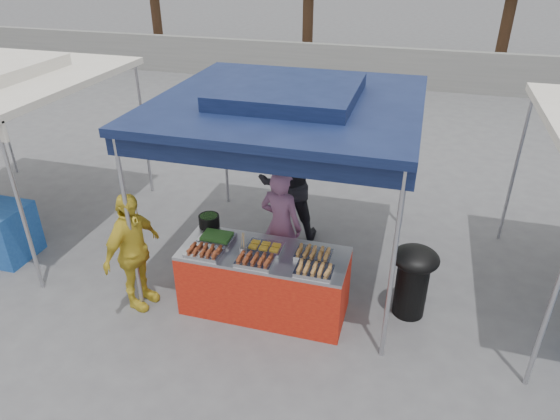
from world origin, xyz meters
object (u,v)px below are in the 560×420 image
(customer_person, at_px, (133,252))
(helper_man, at_px, (288,182))
(vendor_table, at_px, (264,281))
(vendor_woman, at_px, (281,226))
(wok_burner, at_px, (413,276))
(cooking_pot, at_px, (209,221))

(customer_person, bearing_deg, helper_man, -22.38)
(vendor_table, relative_size, vendor_woman, 1.24)
(wok_burner, distance_m, vendor_woman, 1.77)
(cooking_pot, relative_size, helper_man, 0.14)
(vendor_woman, bearing_deg, customer_person, 46.74)
(vendor_woman, height_order, customer_person, vendor_woman)
(vendor_woman, height_order, helper_man, helper_man)
(vendor_woman, relative_size, customer_person, 1.03)
(wok_burner, xyz_separation_m, helper_man, (-1.91, 1.34, 0.37))
(vendor_woman, xyz_separation_m, customer_person, (-1.57, -1.05, -0.02))
(customer_person, bearing_deg, vendor_woman, -45.20)
(vendor_table, bearing_deg, vendor_woman, 89.25)
(wok_burner, relative_size, helper_man, 0.51)
(vendor_woman, xyz_separation_m, helper_man, (-0.18, 1.05, 0.13))
(customer_person, bearing_deg, vendor_table, -66.77)
(cooking_pot, xyz_separation_m, customer_person, (-0.70, -0.72, -0.15))
(vendor_table, distance_m, customer_person, 1.63)
(cooking_pot, bearing_deg, customer_person, -134.13)
(vendor_table, relative_size, wok_burner, 2.13)
(helper_man, bearing_deg, vendor_woman, 79.18)
(vendor_table, bearing_deg, helper_man, 95.58)
(vendor_table, distance_m, wok_burner, 1.80)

